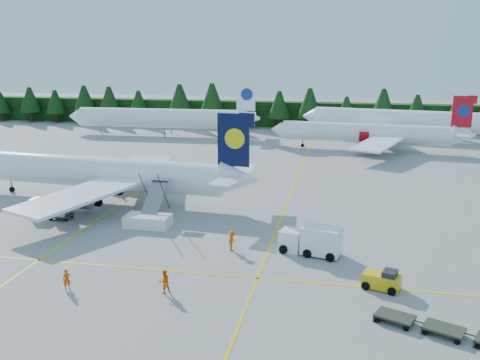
% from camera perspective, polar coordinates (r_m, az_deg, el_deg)
% --- Properties ---
extents(ground, '(320.00, 320.00, 0.00)m').
position_cam_1_polar(ground, '(51.82, -3.65, -7.20)').
color(ground, gray).
rests_on(ground, ground).
extents(taxi_stripe_a, '(0.25, 120.00, 0.01)m').
position_cam_1_polar(taxi_stripe_a, '(74.16, -10.20, -0.86)').
color(taxi_stripe_a, yellow).
rests_on(taxi_stripe_a, ground).
extents(taxi_stripe_b, '(0.25, 120.00, 0.01)m').
position_cam_1_polar(taxi_stripe_b, '(69.55, 5.35, -1.68)').
color(taxi_stripe_b, yellow).
rests_on(taxi_stripe_b, ground).
extents(taxi_stripe_cross, '(80.00, 0.25, 0.01)m').
position_cam_1_polar(taxi_stripe_cross, '(46.48, -5.56, -9.80)').
color(taxi_stripe_cross, yellow).
rests_on(taxi_stripe_cross, ground).
extents(treeline_hedge, '(220.00, 4.00, 6.00)m').
position_cam_1_polar(treeline_hedge, '(130.24, 5.60, 6.97)').
color(treeline_hedge, black).
rests_on(treeline_hedge, ground).
extents(airliner_navy, '(39.46, 32.36, 11.47)m').
position_cam_1_polar(airliner_navy, '(69.65, -15.66, 0.80)').
color(airliner_navy, white).
rests_on(airliner_navy, ground).
extents(airliner_red, '(36.04, 29.56, 10.48)m').
position_cam_1_polar(airliner_red, '(102.46, 12.82, 4.89)').
color(airliner_red, white).
rests_on(airliner_red, ground).
extents(airliner_far_left, '(41.94, 5.41, 12.19)m').
position_cam_1_polar(airliner_far_left, '(118.66, -9.24, 6.58)').
color(airliner_far_left, white).
rests_on(airliner_far_left, ground).
extents(airliner_far_right, '(43.53, 10.59, 12.72)m').
position_cam_1_polar(airliner_far_right, '(117.21, 16.48, 6.18)').
color(airliner_far_right, white).
rests_on(airliner_far_right, ground).
extents(airstairs, '(4.86, 6.59, 4.34)m').
position_cam_1_polar(airstairs, '(58.42, -9.68, -3.92)').
color(airstairs, white).
rests_on(airstairs, ground).
extents(service_truck, '(5.99, 3.34, 2.73)m').
position_cam_1_polar(service_truck, '(50.21, 7.53, -6.36)').
color(service_truck, white).
rests_on(service_truck, ground).
extents(baggage_tug, '(3.20, 2.33, 1.54)m').
position_cam_1_polar(baggage_tug, '(44.56, 14.96, -10.26)').
color(baggage_tug, '#E2B30C').
rests_on(baggage_tug, ground).
extents(dolly_train, '(12.25, 5.86, 0.15)m').
position_cam_1_polar(dolly_train, '(39.20, 23.35, -14.93)').
color(dolly_train, '#323527').
rests_on(dolly_train, ground).
extents(uld_pair, '(5.28, 2.26, 1.76)m').
position_cam_1_polar(uld_pair, '(63.77, -19.63, -2.80)').
color(uld_pair, '#323527').
rests_on(uld_pair, ground).
extents(crew_a, '(0.73, 0.66, 1.67)m').
position_cam_1_polar(crew_a, '(45.14, -17.99, -10.05)').
color(crew_a, '#E24B04').
rests_on(crew_a, ground).
extents(crew_b, '(1.17, 1.14, 1.90)m').
position_cam_1_polar(crew_b, '(42.79, -8.07, -10.67)').
color(crew_b, '#FF6805').
rests_on(crew_b, ground).
extents(crew_c, '(0.68, 0.89, 1.94)m').
position_cam_1_polar(crew_c, '(50.62, -0.85, -6.52)').
color(crew_c, '#F95505').
rests_on(crew_c, ground).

